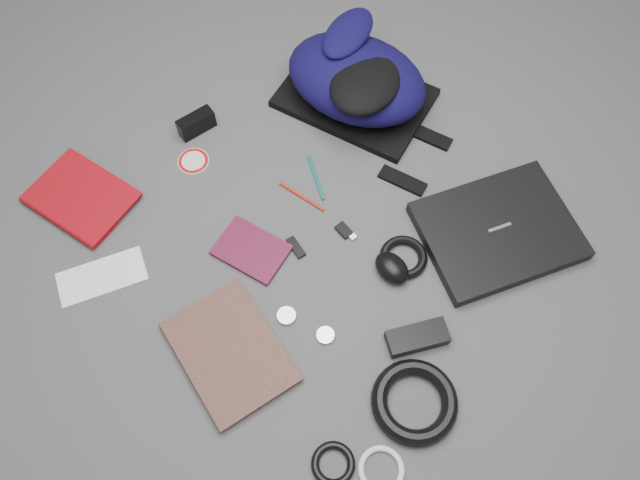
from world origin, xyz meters
TOP-DOWN VIEW (x-y plane):
  - ground at (0.00, 0.00)m, footprint 4.00×4.00m
  - backpack at (0.36, 0.30)m, footprint 0.45×0.52m
  - laptop at (0.37, -0.26)m, footprint 0.45×0.39m
  - textbook_red at (-0.50, 0.45)m, footprint 0.26×0.30m
  - comic_book at (-0.45, -0.09)m, footprint 0.24×0.31m
  - envelope at (-0.48, 0.26)m, footprint 0.23×0.15m
  - dvd_case at (-0.15, 0.09)m, footprint 0.18×0.20m
  - compact_camera at (-0.05, 0.49)m, footprint 0.10×0.04m
  - sticker_disc at (-0.11, 0.41)m, footprint 0.10×0.10m
  - pen_teal at (0.11, 0.16)m, footprint 0.06×0.14m
  - pen_red at (0.05, 0.14)m, footprint 0.05×0.14m
  - id_badge at (-0.26, -0.05)m, footprint 0.08×0.09m
  - usb_black at (-0.06, 0.03)m, footprint 0.03×0.06m
  - usb_silver at (0.08, -0.02)m, footprint 0.02×0.04m
  - key_fob at (0.07, -0.01)m, footprint 0.03×0.04m
  - mouse at (0.09, -0.17)m, footprint 0.07×0.10m
  - headphone_left at (-0.18, -0.10)m, footprint 0.05×0.05m
  - headphone_right at (-0.14, -0.20)m, footprint 0.04×0.04m
  - cable_coil at (0.14, -0.16)m, footprint 0.15×0.15m
  - power_brick at (0.02, -0.34)m, footprint 0.15×0.11m
  - power_cord_coil at (-0.08, -0.44)m, footprint 0.26×0.26m
  - earbud_coil at (-0.31, -0.43)m, footprint 0.12×0.12m
  - white_cable_coil at (-0.23, -0.50)m, footprint 0.12×0.12m

SIDE VIEW (x-z plane):
  - ground at x=0.00m, z-range 0.00..0.00m
  - sticker_disc at x=-0.11m, z-range 0.00..0.00m
  - id_badge at x=-0.26m, z-range 0.00..0.00m
  - envelope at x=-0.48m, z-range 0.00..0.00m
  - pen_teal at x=0.11m, z-range 0.00..0.01m
  - pen_red at x=0.05m, z-range 0.00..0.01m
  - usb_silver at x=0.08m, z-range 0.00..0.01m
  - headphone_right at x=-0.14m, z-range 0.00..0.01m
  - headphone_left at x=-0.18m, z-range 0.00..0.01m
  - usb_black at x=-0.06m, z-range 0.00..0.01m
  - key_fob at x=0.07m, z-range 0.00..0.01m
  - white_cable_coil at x=-0.23m, z-range 0.00..0.01m
  - dvd_case at x=-0.15m, z-range 0.00..0.01m
  - earbud_coil at x=-0.31m, z-range 0.00..0.02m
  - comic_book at x=-0.45m, z-range 0.00..0.02m
  - cable_coil at x=0.14m, z-range 0.00..0.02m
  - textbook_red at x=-0.50m, z-range 0.00..0.03m
  - power_brick at x=0.02m, z-range 0.00..0.03m
  - laptop at x=0.37m, z-range 0.00..0.04m
  - power_cord_coil at x=-0.08m, z-range 0.00..0.04m
  - mouse at x=0.09m, z-range 0.00..0.05m
  - compact_camera at x=-0.05m, z-range 0.00..0.06m
  - backpack at x=0.36m, z-range 0.00..0.18m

